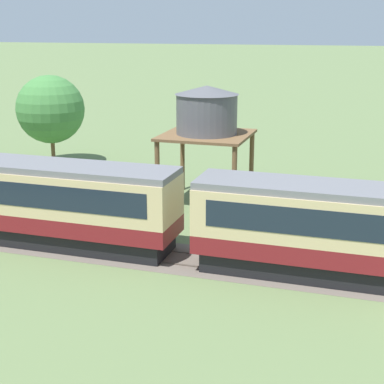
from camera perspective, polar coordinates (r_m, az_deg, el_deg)
passenger_train at (r=26.07m, az=0.03°, el=-2.09°), size 74.58×2.92×4.01m
railway_track at (r=26.00m, az=8.63°, el=-7.55°), size 141.91×3.60×0.04m
water_tower at (r=34.23m, az=1.44°, el=7.58°), size 4.99×4.99×6.95m
yard_tree_0 at (r=45.43m, az=-13.57°, el=7.80°), size 5.06×5.06×6.75m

